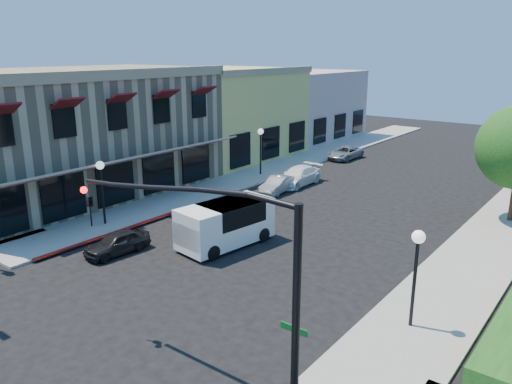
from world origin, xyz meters
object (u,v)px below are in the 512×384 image
Objects in this scene: signal_mast_arm at (225,260)px; street_name_sign at (293,353)px; lamppost_left_near at (101,177)px; parked_car_c at (298,176)px; parked_car_d at (345,153)px; parked_car_a at (117,243)px; lamppost_left_far at (261,140)px; white_van at (225,222)px; parked_car_b at (278,185)px; lamppost_right_near at (417,254)px.

street_name_sign is (1.64, 0.70, -2.39)m from signal_mast_arm.
lamppost_left_near is 0.82× the size of parked_car_c.
parked_car_c reaches higher than parked_car_d.
parked_car_d is at bearing 98.04° from parked_car_a.
white_van is at bearing -59.98° from lamppost_left_far.
lamppost_left_far is (-16.00, 19.80, 1.04)m from street_name_sign.
parked_car_d is (-1.40, 12.17, -0.01)m from parked_car_b.
street_name_sign is 0.64× the size of parked_car_d.
parked_car_b is (3.70, 11.00, -2.19)m from lamppost_left_near.
signal_mast_arm is 1.60× the size of white_van.
street_name_sign is at bearing -57.43° from parked_car_c.
lamppost_right_near is 0.92× the size of parked_car_d.
lamppost_left_near is at bearing 155.63° from signal_mast_arm.
lamppost_left_near is 1.00× the size of lamppost_right_near.
parked_car_b is (-10.66, 17.50, -3.54)m from signal_mast_arm.
white_van reaches higher than parked_car_a.
signal_mast_arm is 15.82m from lamppost_left_near.
lamppost_left_far is 1.00× the size of lamppost_right_near.
parked_car_c is (3.70, 13.48, -2.11)m from lamppost_left_near.
lamppost_right_near is 0.71× the size of white_van.
lamppost_right_near is at bearing -45.96° from parked_car_b.
signal_mast_arm is 2.06× the size of parked_car_d.
lamppost_right_near reaches higher than parked_car_b.
parked_car_a is 15.48m from parked_car_c.
lamppost_right_near is (2.64, 6.50, -1.35)m from signal_mast_arm.
street_name_sign reaches higher than parked_car_a.
parked_car_c is (-12.30, 19.28, -1.07)m from street_name_sign.
street_name_sign is at bearing -51.06° from lamppost_left_far.
lamppost_left_near is at bearing -90.00° from lamppost_left_far.
lamppost_right_near is (1.00, 5.80, 1.04)m from street_name_sign.
white_van is 1.15× the size of parked_car_c.
lamppost_left_far is at bearing 172.07° from parked_car_c.
street_name_sign is at bearing -19.93° from lamppost_left_near.
white_van is 1.59× the size of parked_car_a.
signal_mast_arm is at bearing -156.80° from street_name_sign.
lamppost_left_far is at bearing -101.38° from parked_car_d.
white_van is at bearing -76.39° from parked_car_b.
lamppost_left_near is 1.07× the size of parked_car_b.
signal_mast_arm reaches higher than lamppost_left_near.
parked_car_d is (2.30, 23.17, -2.19)m from lamppost_left_near.
lamppost_right_near is at bearing -10.34° from white_van.
parked_car_d is (2.30, 9.17, -2.19)m from lamppost_left_far.
parked_car_b is at bearing 109.98° from white_van.
lamppost_left_near is 1.00× the size of lamppost_left_far.
signal_mast_arm is 2.24× the size of lamppost_left_near.
parked_car_d is at bearing 112.11° from signal_mast_arm.
lamppost_left_far reaches higher than parked_car_d.
parked_car_a is at bearing -28.39° from lamppost_left_near.
signal_mast_arm is 22.91m from parked_car_c.
white_van is 9.79m from parked_car_b.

